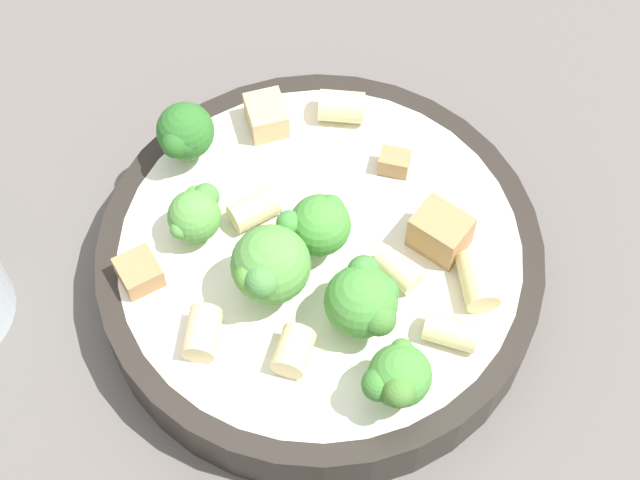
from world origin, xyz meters
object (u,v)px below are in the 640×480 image
at_px(chicken_chunk_0, 139,272).
at_px(rigatoni_3, 342,106).
at_px(rigatoni_0, 451,332).
at_px(rigatoni_6, 397,270).
at_px(rigatoni_2, 293,351).
at_px(chicken_chunk_3, 266,116).
at_px(broccoli_floret_5, 397,377).
at_px(rigatoni_4, 254,210).
at_px(broccoli_floret_4, 364,300).
at_px(rigatoni_5, 478,280).
at_px(pasta_bowl, 320,264).
at_px(broccoli_floret_3, 310,223).
at_px(chicken_chunk_2, 440,232).
at_px(broccoli_floret_1, 263,262).
at_px(chicken_chunk_1, 394,162).
at_px(rigatoni_1, 202,333).
at_px(broccoli_floret_0, 195,214).
at_px(broccoli_floret_2, 184,134).

bearing_deg(chicken_chunk_0, rigatoni_3, -90.91).
height_order(rigatoni_0, rigatoni_6, rigatoni_0).
relative_size(rigatoni_2, chicken_chunk_3, 0.92).
height_order(broccoli_floret_5, rigatoni_3, broccoli_floret_5).
relative_size(rigatoni_4, chicken_chunk_3, 1.05).
distance_m(broccoli_floret_4, chicken_chunk_0, 0.12).
bearing_deg(rigatoni_5, chicken_chunk_3, 0.57).
xyz_separation_m(pasta_bowl, broccoli_floret_3, (0.00, 0.00, 0.04)).
relative_size(rigatoni_3, chicken_chunk_0, 1.21).
height_order(rigatoni_5, rigatoni_6, rigatoni_5).
bearing_deg(rigatoni_5, chicken_chunk_2, -12.55).
height_order(broccoli_floret_1, chicken_chunk_3, broccoli_floret_1).
relative_size(rigatoni_5, chicken_chunk_1, 1.78).
height_order(broccoli_floret_3, rigatoni_1, broccoli_floret_3).
xyz_separation_m(broccoli_floret_0, rigatoni_3, (-0.00, -0.11, -0.01)).
relative_size(rigatoni_5, rigatoni_6, 1.19).
xyz_separation_m(broccoli_floret_1, chicken_chunk_1, (0.00, -0.10, -0.02)).
bearing_deg(broccoli_floret_3, pasta_bowl, -145.07).
relative_size(broccoli_floret_5, chicken_chunk_0, 1.85).
bearing_deg(rigatoni_4, broccoli_floret_3, -168.47).
height_order(rigatoni_1, rigatoni_5, same).
distance_m(rigatoni_1, rigatoni_2, 0.05).
relative_size(broccoli_floret_3, broccoli_floret_4, 0.98).
bearing_deg(rigatoni_4, rigatoni_0, -171.42).
relative_size(broccoli_floret_4, chicken_chunk_0, 2.00).
bearing_deg(broccoli_floret_5, broccoli_floret_0, 0.99).
distance_m(broccoli_floret_4, rigatoni_6, 0.04).
height_order(broccoli_floret_4, rigatoni_1, broccoli_floret_4).
distance_m(broccoli_floret_2, rigatoni_4, 0.06).
bearing_deg(rigatoni_1, rigatoni_3, -72.57).
bearing_deg(rigatoni_4, broccoli_floret_5, 168.74).
relative_size(broccoli_floret_2, rigatoni_4, 1.55).
height_order(broccoli_floret_4, chicken_chunk_3, broccoli_floret_4).
height_order(pasta_bowl, rigatoni_3, rigatoni_3).
height_order(broccoli_floret_4, rigatoni_4, broccoli_floret_4).
xyz_separation_m(pasta_bowl, rigatoni_1, (0.01, 0.08, 0.02)).
distance_m(pasta_bowl, rigatoni_6, 0.05).
bearing_deg(rigatoni_3, chicken_chunk_1, 172.12).
relative_size(broccoli_floret_3, rigatoni_3, 1.62).
relative_size(rigatoni_1, chicken_chunk_3, 1.04).
bearing_deg(broccoli_floret_2, chicken_chunk_1, -139.29).
bearing_deg(broccoli_floret_2, chicken_chunk_3, -107.47).
relative_size(broccoli_floret_0, rigatoni_6, 1.40).
bearing_deg(chicken_chunk_1, broccoli_floret_0, 65.06).
height_order(broccoli_floret_1, broccoli_floret_3, broccoli_floret_1).
relative_size(rigatoni_0, chicken_chunk_2, 0.96).
xyz_separation_m(broccoli_floret_1, chicken_chunk_0, (0.05, 0.04, -0.02)).
height_order(broccoli_floret_3, chicken_chunk_2, broccoli_floret_3).
relative_size(rigatoni_2, chicken_chunk_1, 1.36).
distance_m(rigatoni_1, rigatoni_5, 0.14).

